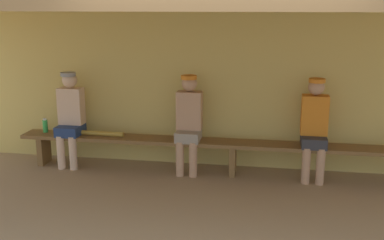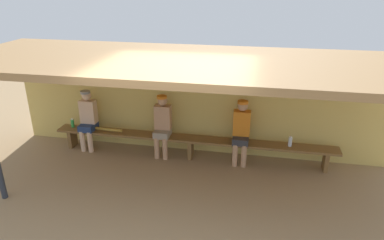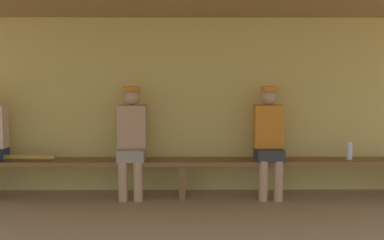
# 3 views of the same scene
# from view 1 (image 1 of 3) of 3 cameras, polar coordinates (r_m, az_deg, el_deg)

# --- Properties ---
(ground_plane) EXTENTS (24.00, 24.00, 0.00)m
(ground_plane) POSITION_cam_1_polar(r_m,az_deg,el_deg) (5.03, 3.48, -12.74)
(ground_plane) COLOR #9E7F59
(back_wall) EXTENTS (8.00, 0.20, 2.20)m
(back_wall) POSITION_cam_1_polar(r_m,az_deg,el_deg) (6.59, 5.50, 3.76)
(back_wall) COLOR #D8BC60
(back_wall) RESTS_ON ground
(dugout_roof) EXTENTS (8.00, 2.80, 0.12)m
(dugout_roof) POSITION_cam_1_polar(r_m,az_deg,el_deg) (5.19, 4.71, 13.93)
(dugout_roof) COLOR #9E7547
(dugout_roof) RESTS_ON back_wall
(bench) EXTENTS (6.00, 0.36, 0.46)m
(bench) POSITION_cam_1_polar(r_m,az_deg,el_deg) (6.32, 5.05, -3.32)
(bench) COLOR brown
(bench) RESTS_ON ground
(player_leftmost) EXTENTS (0.34, 0.42, 1.34)m
(player_leftmost) POSITION_cam_1_polar(r_m,az_deg,el_deg) (6.24, 14.74, -0.54)
(player_leftmost) COLOR #333338
(player_leftmost) RESTS_ON ground
(player_rightmost) EXTENTS (0.34, 0.42, 1.34)m
(player_rightmost) POSITION_cam_1_polar(r_m,az_deg,el_deg) (6.80, -14.68, 0.64)
(player_rightmost) COLOR navy
(player_rightmost) RESTS_ON ground
(player_in_white) EXTENTS (0.34, 0.42, 1.34)m
(player_in_white) POSITION_cam_1_polar(r_m,az_deg,el_deg) (6.30, -0.40, 0.07)
(player_in_white) COLOR gray
(player_in_white) RESTS_ON ground
(water_bottle_orange) EXTENTS (0.07, 0.07, 0.20)m
(water_bottle_orange) POSITION_cam_1_polar(r_m,az_deg,el_deg) (7.06, -17.51, -0.67)
(water_bottle_orange) COLOR green
(water_bottle_orange) RESTS_ON bench
(baseball_bat) EXTENTS (0.83, 0.10, 0.07)m
(baseball_bat) POSITION_cam_1_polar(r_m,az_deg,el_deg) (6.72, -11.71, -1.58)
(baseball_bat) COLOR #B28C33
(baseball_bat) RESTS_ON bench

